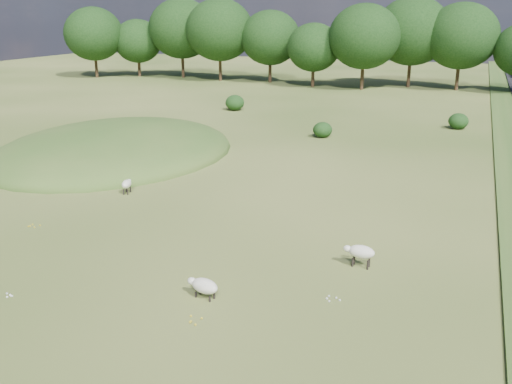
% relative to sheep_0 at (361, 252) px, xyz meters
% --- Properties ---
extents(ground, '(160.00, 160.00, 0.00)m').
position_rel_sheep_0_xyz_m(ground, '(-8.32, 20.82, -0.65)').
color(ground, '#2D4917').
rests_on(ground, ground).
extents(mound, '(16.00, 20.00, 4.00)m').
position_rel_sheep_0_xyz_m(mound, '(-20.32, 12.82, -0.65)').
color(mound, '#33561E').
rests_on(mound, ground).
extents(treeline, '(96.28, 14.66, 11.70)m').
position_rel_sheep_0_xyz_m(treeline, '(-9.38, 56.25, 5.92)').
color(treeline, black).
rests_on(treeline, ground).
extents(shrubs, '(23.74, 11.34, 1.58)m').
position_rel_sheep_0_xyz_m(shrubs, '(-10.00, 30.11, 0.08)').
color(shrubs, black).
rests_on(shrubs, ground).
extents(sheep_0, '(1.29, 0.62, 0.93)m').
position_rel_sheep_0_xyz_m(sheep_0, '(0.00, 0.00, 0.00)').
color(sheep_0, beige).
rests_on(sheep_0, ground).
extents(sheep_1, '(1.34, 0.77, 0.75)m').
position_rel_sheep_0_xyz_m(sheep_1, '(-4.70, -4.58, -0.18)').
color(sheep_1, beige).
rests_on(sheep_1, ground).
extents(sheep_2, '(0.71, 1.14, 0.79)m').
position_rel_sheep_0_xyz_m(sheep_2, '(-14.12, 4.91, -0.10)').
color(sheep_2, beige).
rests_on(sheep_2, ground).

